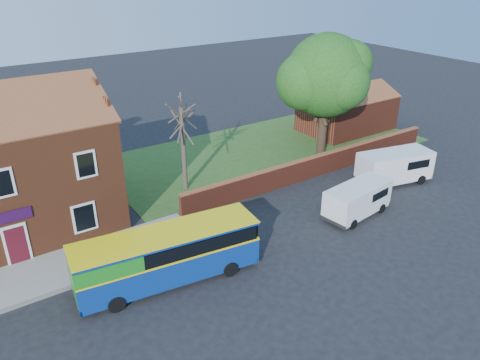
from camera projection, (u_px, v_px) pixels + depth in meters
ground at (212, 292)px, 22.10m from camera, size 120.00×120.00×0.00m
pavement at (29, 280)px, 22.86m from camera, size 18.00×3.50×0.12m
kerb at (37, 299)px, 21.54m from camera, size 18.00×0.15×0.14m
grass_strip at (267, 150)px, 38.36m from camera, size 26.00×12.00×0.04m
boundary_wall at (317, 165)px, 33.53m from camera, size 22.00×0.38×1.60m
outbuilding at (347, 113)px, 42.21m from camera, size 8.20×5.06×4.17m
bus at (162, 255)px, 22.15m from camera, size 9.06×3.26×2.70m
van_near at (357, 199)px, 28.23m from camera, size 4.72×2.36×1.99m
van_far at (395, 166)px, 32.32m from camera, size 5.45×3.10×2.25m
large_tree at (326, 77)px, 34.70m from camera, size 7.79×6.16×9.50m
bare_tree at (183, 145)px, 30.58m from camera, size 2.34×2.79×6.25m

